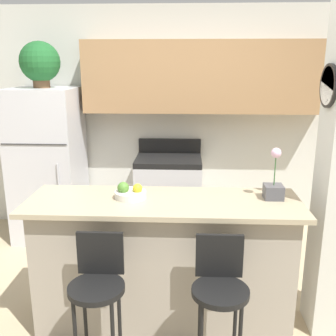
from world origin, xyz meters
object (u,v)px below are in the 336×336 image
at_px(bar_stool_left, 98,288).
at_px(potted_plant_on_fridge, 40,63).
at_px(stove_range, 169,196).
at_px(bar_stool_right, 220,291).
at_px(orchid_vase, 274,185).
at_px(fruit_bowl, 130,193).
at_px(refrigerator, 48,164).

xyz_separation_m(bar_stool_left, potted_plant_on_fridge, (-1.01, 2.08, 1.32)).
distance_m(stove_range, bar_stool_left, 2.18).
relative_size(stove_range, bar_stool_right, 1.15).
xyz_separation_m(stove_range, orchid_vase, (0.82, -1.56, 0.64)).
xyz_separation_m(orchid_vase, fruit_bowl, (-1.02, -0.04, -0.06)).
bearing_deg(fruit_bowl, stove_range, 82.87).
bearing_deg(refrigerator, stove_range, 3.37).
bearing_deg(stove_range, bar_stool_right, -79.29).
height_order(orchid_vase, fruit_bowl, orchid_vase).
distance_m(bar_stool_left, fruit_bowl, 0.71).
relative_size(bar_stool_left, potted_plant_on_fridge, 1.96).
distance_m(refrigerator, bar_stool_right, 2.72).
bearing_deg(potted_plant_on_fridge, fruit_bowl, -53.23).
xyz_separation_m(potted_plant_on_fridge, fruit_bowl, (1.14, -1.52, -0.89)).
bearing_deg(orchid_vase, fruit_bowl, -177.82).
bearing_deg(bar_stool_right, fruit_bowl, 137.82).
bearing_deg(fruit_bowl, orchid_vase, 2.18).
height_order(bar_stool_left, bar_stool_right, same).
bearing_deg(orchid_vase, bar_stool_left, -152.77).
xyz_separation_m(refrigerator, orchid_vase, (2.16, -1.49, 0.26)).
bearing_deg(bar_stool_left, stove_range, 81.33).
distance_m(bar_stool_left, potted_plant_on_fridge, 2.66).
relative_size(refrigerator, bar_stool_right, 1.79).
bearing_deg(bar_stool_left, orchid_vase, 27.23).
height_order(stove_range, bar_stool_left, stove_range).
bearing_deg(bar_stool_left, bar_stool_right, 0.00).
height_order(refrigerator, bar_stool_right, refrigerator).
height_order(bar_stool_right, potted_plant_on_fridge, potted_plant_on_fridge).
bearing_deg(bar_stool_right, refrigerator, 130.09).
bearing_deg(refrigerator, fruit_bowl, -53.23).
relative_size(bar_stool_right, potted_plant_on_fridge, 1.96).
relative_size(stove_range, bar_stool_left, 1.15).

